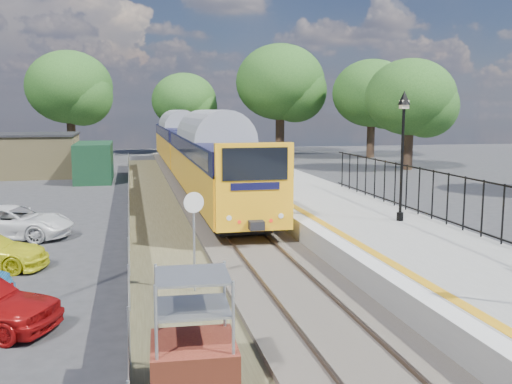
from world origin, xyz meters
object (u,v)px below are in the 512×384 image
object	(u,v)px
train	(191,147)
speed_sign	(194,225)
victorian_lamp_north	(403,125)
brick_plinth	(193,341)
car_white	(12,222)

from	to	relation	value
train	speed_sign	xyz separation A→B (m)	(-2.50, -24.40, -0.50)
victorian_lamp_north	speed_sign	world-z (taller)	victorian_lamp_north
train	brick_plinth	xyz separation A→B (m)	(-3.16, -30.12, -1.26)
speed_sign	train	bearing A→B (deg)	71.67
train	brick_plinth	distance (m)	30.31
speed_sign	car_white	distance (m)	10.08
victorian_lamp_north	train	distance (m)	21.32
victorian_lamp_north	brick_plinth	size ratio (longest dim) A/B	2.05
train	victorian_lamp_north	bearing A→B (deg)	-75.54
train	speed_sign	bearing A→B (deg)	-95.85
victorian_lamp_north	train	size ratio (longest dim) A/B	0.11
victorian_lamp_north	brick_plinth	bearing A→B (deg)	-131.47
train	car_white	size ratio (longest dim) A/B	9.12
victorian_lamp_north	car_white	size ratio (longest dim) A/B	1.03
train	car_white	world-z (taller)	train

